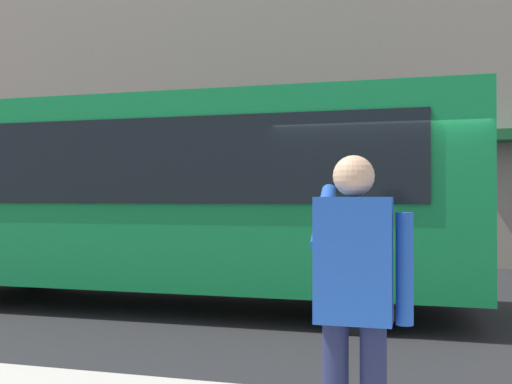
# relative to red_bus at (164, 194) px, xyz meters

# --- Properties ---
(ground_plane) EXTENTS (60.00, 60.00, 0.00)m
(ground_plane) POSITION_rel_red_bus_xyz_m (-3.23, 0.21, -1.68)
(ground_plane) COLOR #232326
(building_facade_far) EXTENTS (28.00, 1.55, 12.00)m
(building_facade_far) POSITION_rel_red_bus_xyz_m (-3.25, -6.59, 4.30)
(building_facade_far) COLOR gray
(building_facade_far) RESTS_ON ground_plane
(red_bus) EXTENTS (9.05, 2.54, 3.08)m
(red_bus) POSITION_rel_red_bus_xyz_m (0.00, 0.00, 0.00)
(red_bus) COLOR #0F7238
(red_bus) RESTS_ON ground_plane
(pedestrian_photographer) EXTENTS (0.53, 0.52, 1.70)m
(pedestrian_photographer) POSITION_rel_red_bus_xyz_m (-3.34, 5.04, -0.54)
(pedestrian_photographer) COLOR #1E2347
(pedestrian_photographer) RESTS_ON sidewalk_curb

